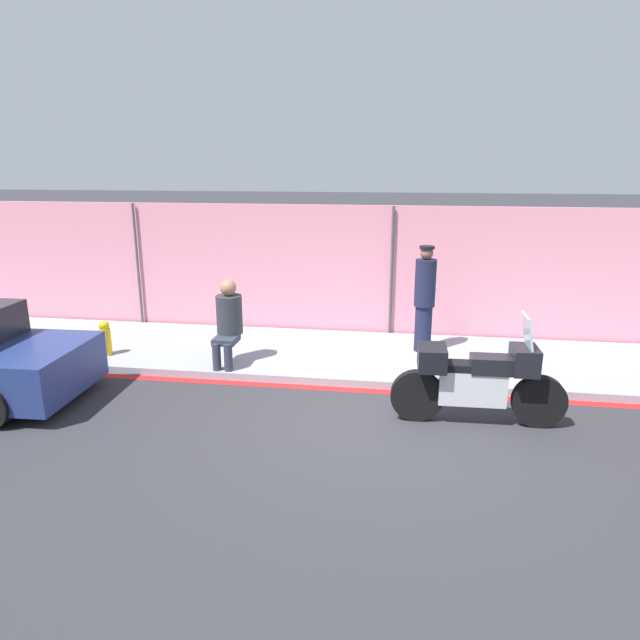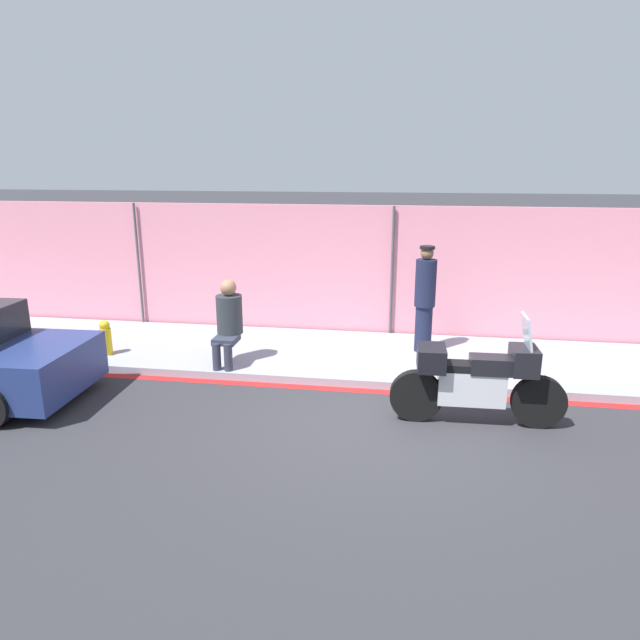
{
  "view_description": "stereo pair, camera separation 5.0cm",
  "coord_description": "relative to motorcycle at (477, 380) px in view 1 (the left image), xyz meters",
  "views": [
    {
      "loc": [
        0.27,
        -6.91,
        3.34
      ],
      "look_at": [
        -1.08,
        1.91,
        0.86
      ],
      "focal_mm": 32.0,
      "sensor_mm": 36.0,
      "label": 1
    },
    {
      "loc": [
        0.32,
        -6.9,
        3.34
      ],
      "look_at": [
        -1.08,
        1.91,
        0.86
      ],
      "focal_mm": 32.0,
      "sensor_mm": 36.0,
      "label": 2
    }
  ],
  "objects": [
    {
      "name": "ground_plane",
      "position": [
        -1.24,
        -0.24,
        -0.6
      ],
      "size": [
        120.0,
        120.0,
        0.0
      ],
      "primitive_type": "plane",
      "color": "#2D2D33"
    },
    {
      "name": "sidewalk",
      "position": [
        -1.24,
        2.27,
        -0.54
      ],
      "size": [
        37.93,
        2.61,
        0.13
      ],
      "color": "#8E93A3",
      "rests_on": "ground_plane"
    },
    {
      "name": "curb_paint_stripe",
      "position": [
        -1.24,
        0.87,
        -0.6
      ],
      "size": [
        37.93,
        0.18,
        0.01
      ],
      "color": "red",
      "rests_on": "ground_plane"
    },
    {
      "name": "storefront_fence",
      "position": [
        -1.24,
        3.66,
        0.68
      ],
      "size": [
        36.04,
        0.17,
        2.56
      ],
      "color": "pink",
      "rests_on": "ground_plane"
    },
    {
      "name": "motorcycle",
      "position": [
        0.0,
        0.0,
        0.0
      ],
      "size": [
        2.26,
        0.53,
        1.5
      ],
      "rotation": [
        0.0,
        0.0,
        0.03
      ],
      "color": "black",
      "rests_on": "ground_plane"
    },
    {
      "name": "officer_standing",
      "position": [
        -0.63,
        2.58,
        0.48
      ],
      "size": [
        0.36,
        0.36,
        1.85
      ],
      "color": "#191E38",
      "rests_on": "sidewalk"
    },
    {
      "name": "person_seated_on_curb",
      "position": [
        -3.8,
        1.45,
        0.29
      ],
      "size": [
        0.43,
        0.73,
        1.39
      ],
      "color": "#2D3342",
      "rests_on": "sidewalk"
    },
    {
      "name": "fire_hydrant",
      "position": [
        -6.03,
        1.51,
        -0.18
      ],
      "size": [
        0.2,
        0.25,
        0.61
      ],
      "color": "gold",
      "rests_on": "sidewalk"
    }
  ]
}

